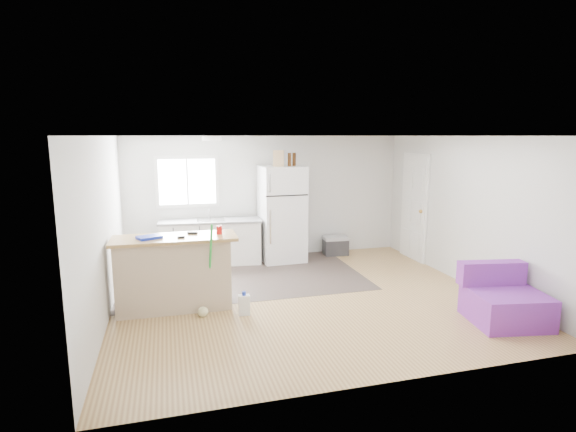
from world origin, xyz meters
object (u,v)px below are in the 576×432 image
at_px(purple_seat, 504,301).
at_px(cleaner_jug, 244,305).
at_px(mop, 205,299).
at_px(peninsula, 174,273).
at_px(cooler, 336,245).
at_px(kitchen_cabinets, 211,241).
at_px(red_cup, 219,230).
at_px(bottle_left, 289,160).
at_px(blue_tray, 149,237).
at_px(cardboard_box, 279,158).
at_px(bottle_right, 294,159).
at_px(refrigerator, 282,214).

relative_size(purple_seat, cleaner_jug, 3.11).
height_order(cleaner_jug, mop, mop).
bearing_deg(peninsula, cooler, 34.26).
xyz_separation_m(kitchen_cabinets, red_cup, (-0.08, -2.15, 0.66)).
bearing_deg(cooler, bottle_left, -167.12).
bearing_deg(peninsula, blue_tray, -173.77).
distance_m(kitchen_cabinets, peninsula, 2.27).
relative_size(mop, red_cup, 10.63).
height_order(cooler, purple_seat, purple_seat).
xyz_separation_m(cooler, red_cup, (-2.60, -2.15, 0.90)).
distance_m(mop, blue_tray, 1.12).
bearing_deg(bottle_left, kitchen_cabinets, 173.85).
bearing_deg(blue_tray, peninsula, 5.46).
relative_size(kitchen_cabinets, mop, 1.53).
bearing_deg(mop, cardboard_box, 44.46).
distance_m(cooler, bottle_right, 1.99).
height_order(cleaner_jug, red_cup, red_cup).
bearing_deg(red_cup, cooler, 39.58).
relative_size(mop, bottle_left, 5.10).
bearing_deg(blue_tray, purple_seat, -19.26).
bearing_deg(cardboard_box, blue_tray, -139.01).
height_order(kitchen_cabinets, cooler, kitchen_cabinets).
height_order(bottle_left, bottle_right, same).
bearing_deg(cooler, blue_tray, -144.29).
distance_m(purple_seat, cardboard_box, 4.49).
bearing_deg(bottle_right, mop, -128.72).
bearing_deg(cardboard_box, cooler, 7.83).
xyz_separation_m(purple_seat, bottle_right, (-1.81, 3.65, 1.69)).
bearing_deg(purple_seat, cleaner_jug, 171.38).
bearing_deg(blue_tray, cardboard_box, 40.99).
xyz_separation_m(cooler, mop, (-2.85, -2.50, 0.04)).
xyz_separation_m(kitchen_cabinets, peninsula, (-0.72, -2.15, 0.09)).
distance_m(purple_seat, bottle_right, 4.41).
bearing_deg(cleaner_jug, refrigerator, 67.45).
bearing_deg(cardboard_box, red_cup, -124.49).
height_order(refrigerator, bottle_left, bottle_left).
bearing_deg(bottle_left, bottle_right, 34.49).
relative_size(refrigerator, red_cup, 15.31).
relative_size(red_cup, bottle_left, 0.48).
bearing_deg(cooler, kitchen_cabinets, -175.91).
bearing_deg(kitchen_cabinets, bottle_left, -0.42).
relative_size(purple_seat, cardboard_box, 3.42).
distance_m(purple_seat, cleaner_jug, 3.42).
bearing_deg(peninsula, bottle_right, 42.32).
distance_m(refrigerator, blue_tray, 3.17).
bearing_deg(bottle_right, purple_seat, -63.61).
bearing_deg(mop, refrigerator, 43.95).
relative_size(bottle_left, bottle_right, 1.00).
distance_m(refrigerator, bottle_left, 1.05).
bearing_deg(red_cup, bottle_left, 51.68).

